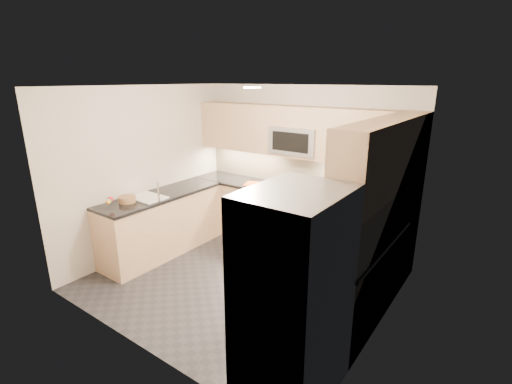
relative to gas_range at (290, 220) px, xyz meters
name	(u,v)px	position (x,y,z in m)	size (l,w,h in m)	color
floor	(241,280)	(0.00, -1.28, -0.46)	(3.60, 3.20, 0.00)	#242529
ceiling	(238,86)	(0.00, -1.28, 2.04)	(3.60, 3.20, 0.02)	beige
wall_back	(302,167)	(0.00, 0.32, 0.79)	(3.60, 0.02, 2.50)	beige
wall_front	(130,233)	(0.00, -2.88, 0.79)	(3.60, 0.02, 2.50)	beige
wall_left	(146,171)	(-1.80, -1.28, 0.79)	(0.02, 3.20, 2.50)	beige
wall_right	(386,223)	(1.80, -1.28, 0.79)	(0.02, 3.20, 2.50)	beige
base_cab_back_left	(237,207)	(-1.09, 0.02, -0.01)	(1.42, 0.60, 0.90)	tan
base_cab_back_right	(358,236)	(1.09, 0.02, -0.01)	(1.42, 0.60, 0.90)	tan
base_cab_right	(355,280)	(1.50, -1.12, -0.01)	(0.60, 1.70, 0.90)	tan
base_cab_peninsula	(163,224)	(-1.50, -1.28, -0.01)	(0.60, 2.00, 0.90)	tan
countertop_back_left	(237,181)	(-1.09, 0.02, 0.47)	(1.42, 0.63, 0.04)	black
countertop_back_right	(361,205)	(1.09, 0.02, 0.47)	(1.42, 0.63, 0.04)	black
countertop_right	(359,241)	(1.50, -1.12, 0.47)	(0.63, 1.70, 0.04)	black
countertop_peninsula	(161,195)	(-1.50, -1.28, 0.47)	(0.63, 2.00, 0.04)	black
upper_cab_back	(298,132)	(0.00, 0.15, 1.37)	(3.60, 0.35, 0.75)	tan
upper_cab_right	(383,157)	(1.62, -1.00, 1.37)	(0.35, 1.95, 0.75)	tan
backsplash_back	(302,170)	(0.00, 0.32, 0.74)	(3.60, 0.01, 0.51)	#C9B991
backsplash_right	(398,214)	(1.80, -0.82, 0.74)	(0.01, 2.30, 0.51)	#C9B991
gas_range	(290,220)	(0.00, 0.00, 0.00)	(0.76, 0.65, 0.91)	#929499
range_cooktop	(291,192)	(0.00, 0.00, 0.46)	(0.76, 0.65, 0.03)	black
oven_door_glass	(279,227)	(0.00, -0.33, -0.01)	(0.62, 0.02, 0.45)	black
oven_handle	(279,211)	(0.00, -0.35, 0.26)	(0.02, 0.02, 0.60)	#B2B5BA
microwave	(297,140)	(0.00, 0.12, 1.24)	(0.76, 0.40, 0.40)	gray
microwave_door	(290,142)	(0.00, -0.08, 1.24)	(0.60, 0.01, 0.28)	black
refrigerator	(294,296)	(1.45, -2.43, 0.45)	(0.70, 0.90, 1.80)	#9A9DA2
fridge_handle_left	(244,286)	(1.08, -2.61, 0.49)	(0.02, 0.02, 1.20)	#B2B5BA
fridge_handle_right	(268,269)	(1.08, -2.25, 0.49)	(0.02, 0.02, 1.20)	#B2B5BA
sink_basin	(147,202)	(-1.50, -1.53, 0.42)	(0.52, 0.38, 0.16)	white
faucet	(158,192)	(-1.24, -1.53, 0.62)	(0.03, 0.03, 0.28)	silver
utensil_bowl	(398,208)	(1.60, -0.07, 0.56)	(0.25, 0.25, 0.14)	#6DAB49
cutting_board	(257,184)	(-0.62, -0.02, 0.49)	(0.40, 0.28, 0.01)	#EB4F16
fruit_basket	(127,199)	(-1.57, -1.81, 0.53)	(0.23, 0.23, 0.09)	#9E724A
fruit_apple	(110,199)	(-1.56, -2.07, 0.60)	(0.07, 0.07, 0.07)	red
fruit_pear	(109,201)	(-1.49, -2.13, 0.60)	(0.07, 0.07, 0.07)	#53C25B
dish_towel_check	(273,220)	(-0.09, -0.37, 0.10)	(0.19, 0.02, 0.36)	white
dish_towel_blue	(287,224)	(0.16, -0.37, 0.10)	(0.20, 0.02, 0.37)	navy
fruit_orange	(108,202)	(-1.48, -2.15, 0.60)	(0.06, 0.06, 0.06)	orange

